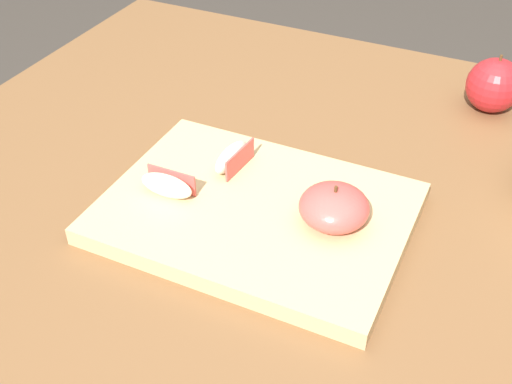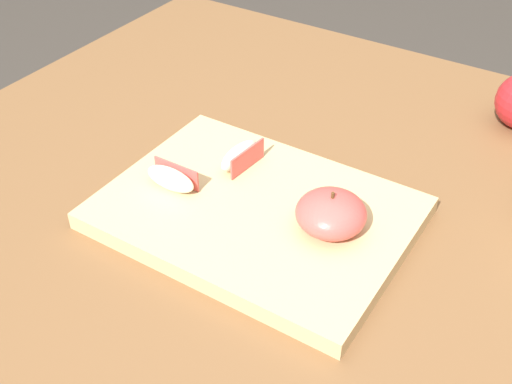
% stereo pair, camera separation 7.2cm
% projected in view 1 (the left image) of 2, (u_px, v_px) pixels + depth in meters
% --- Properties ---
extents(dining_table, '(1.13, 0.92, 0.73)m').
position_uv_depth(dining_table, '(320.00, 270.00, 0.83)').
color(dining_table, brown).
rests_on(dining_table, ground_plane).
extents(cutting_board, '(0.34, 0.25, 0.02)m').
position_uv_depth(cutting_board, '(256.00, 213.00, 0.74)').
color(cutting_board, tan).
rests_on(cutting_board, dining_table).
extents(apple_half_skin_up, '(0.08, 0.08, 0.05)m').
position_uv_depth(apple_half_skin_up, '(334.00, 207.00, 0.70)').
color(apple_half_skin_up, '#D14C47').
rests_on(apple_half_skin_up, cutting_board).
extents(apple_wedge_near_knife, '(0.07, 0.02, 0.03)m').
position_uv_depth(apple_wedge_near_knife, '(167.00, 185.00, 0.74)').
color(apple_wedge_near_knife, '#F4EACC').
rests_on(apple_wedge_near_knife, cutting_board).
extents(apple_wedge_left, '(0.03, 0.07, 0.03)m').
position_uv_depth(apple_wedge_left, '(233.00, 156.00, 0.79)').
color(apple_wedge_left, '#F4EACC').
rests_on(apple_wedge_left, cutting_board).
extents(whole_apple_crimson, '(0.08, 0.08, 0.09)m').
position_uv_depth(whole_apple_crimson, '(494.00, 85.00, 0.92)').
color(whole_apple_crimson, '#B21E23').
rests_on(whole_apple_crimson, dining_table).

